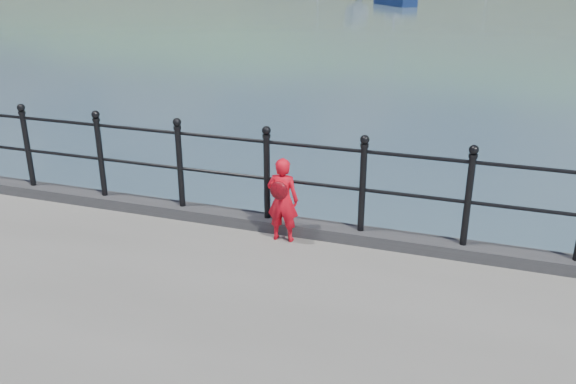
% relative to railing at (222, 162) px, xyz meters
% --- Properties ---
extents(ground, '(600.00, 600.00, 0.00)m').
position_rel_railing_xyz_m(ground, '(-0.00, 0.15, -1.82)').
color(ground, '#2D4251').
rests_on(ground, ground).
extents(kerb, '(60.00, 0.30, 0.15)m').
position_rel_railing_xyz_m(kerb, '(-0.00, -0.00, -0.75)').
color(kerb, '#28282B').
rests_on(kerb, quay).
extents(railing, '(18.11, 0.11, 1.20)m').
position_rel_railing_xyz_m(railing, '(0.00, 0.00, 0.00)').
color(railing, black).
rests_on(railing, kerb).
extents(child, '(0.39, 0.32, 1.05)m').
position_rel_railing_xyz_m(child, '(0.89, -0.26, -0.29)').
color(child, red).
rests_on(child, quay).
extents(sailboat_port, '(4.13, 4.35, 6.81)m').
position_rel_railing_xyz_m(sailboat_port, '(-5.42, 47.23, -1.48)').
color(sailboat_port, navy).
rests_on(sailboat_port, ground).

